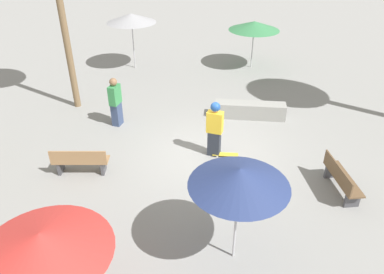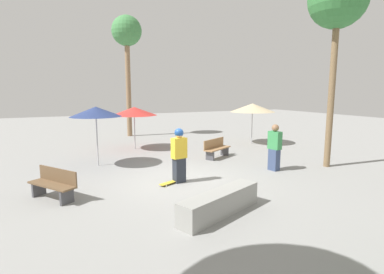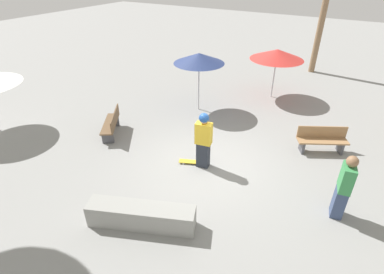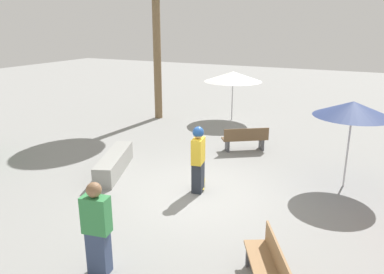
{
  "view_description": "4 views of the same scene",
  "coord_description": "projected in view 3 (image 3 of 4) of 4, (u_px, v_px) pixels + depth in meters",
  "views": [
    {
      "loc": [
        -8.87,
        -4.1,
        6.57
      ],
      "look_at": [
        -0.48,
        0.36,
        0.8
      ],
      "focal_mm": 35.0,
      "sensor_mm": 36.0,
      "label": 1
    },
    {
      "loc": [
        8.95,
        -3.82,
        2.99
      ],
      "look_at": [
        -0.18,
        0.49,
        1.44
      ],
      "focal_mm": 28.0,
      "sensor_mm": 36.0,
      "label": 2
    },
    {
      "loc": [
        6.77,
        3.4,
        5.55
      ],
      "look_at": [
        0.27,
        -0.4,
        1.04
      ],
      "focal_mm": 28.0,
      "sensor_mm": 36.0,
      "label": 3
    },
    {
      "loc": [
        -3.82,
        8.21,
        4.34
      ],
      "look_at": [
        0.57,
        -0.7,
        1.3
      ],
      "focal_mm": 35.0,
      "sensor_mm": 36.0,
      "label": 4
    }
  ],
  "objects": [
    {
      "name": "bench_far",
      "position": [
        112.0,
        124.0,
        10.76
      ],
      "size": [
        1.57,
        1.26,
        0.85
      ],
      "rotation": [
        0.0,
        0.0,
        3.73
      ],
      "color": "#47474C",
      "rests_on": "ground_plane"
    },
    {
      "name": "bench_near",
      "position": [
        322.0,
        140.0,
        9.8
      ],
      "size": [
        1.14,
        1.62,
        0.85
      ],
      "rotation": [
        0.0,
        0.0,
        5.2
      ],
      "color": "#47474C",
      "rests_on": "ground_plane"
    },
    {
      "name": "concrete_ledge",
      "position": [
        141.0,
        216.0,
        7.1
      ],
      "size": [
        1.45,
        2.58,
        0.58
      ],
      "rotation": [
        0.0,
        0.0,
        1.95
      ],
      "color": "gray",
      "rests_on": "ground_plane"
    },
    {
      "name": "ground_plane",
      "position": [
        207.0,
        165.0,
        9.33
      ],
      "size": [
        60.0,
        60.0,
        0.0
      ],
      "primitive_type": "plane",
      "color": "gray"
    },
    {
      "name": "shade_umbrella_navy",
      "position": [
        199.0,
        58.0,
        11.67
      ],
      "size": [
        2.01,
        2.01,
        2.39
      ],
      "color": "#B7B7BC",
      "rests_on": "ground_plane"
    },
    {
      "name": "skater_main",
      "position": [
        204.0,
        139.0,
        8.81
      ],
      "size": [
        0.35,
        0.52,
        1.8
      ],
      "rotation": [
        0.0,
        0.0,
        4.89
      ],
      "color": "#282D38",
      "rests_on": "ground_plane"
    },
    {
      "name": "skateboard",
      "position": [
        192.0,
        162.0,
        9.38
      ],
      "size": [
        0.49,
        0.82,
        0.07
      ],
      "rotation": [
        0.0,
        0.0,
        5.11
      ],
      "color": "gold",
      "rests_on": "ground_plane"
    },
    {
      "name": "bystander_watching",
      "position": [
        344.0,
        187.0,
        7.09
      ],
      "size": [
        0.52,
        0.35,
        1.76
      ],
      "rotation": [
        0.0,
        0.0,
        0.18
      ],
      "color": "#38476B",
      "rests_on": "ground_plane"
    },
    {
      "name": "shade_umbrella_red",
      "position": [
        277.0,
        54.0,
        12.91
      ],
      "size": [
        2.32,
        2.32,
        2.19
      ],
      "color": "#B7B7BC",
      "rests_on": "ground_plane"
    }
  ]
}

